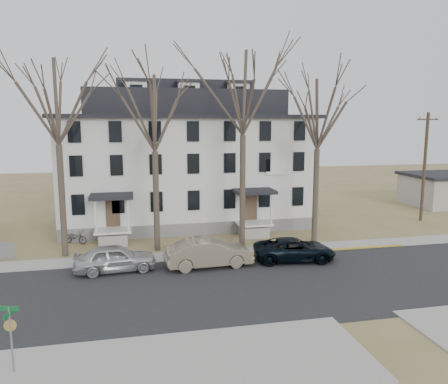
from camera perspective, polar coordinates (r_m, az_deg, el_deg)
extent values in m
plane|color=olive|center=(22.29, 6.29, -13.89)|extent=(120.00, 120.00, 0.00)
cube|color=#27272A|center=(24.06, 4.76, -12.09)|extent=(120.00, 10.00, 0.04)
cube|color=#A09F97|center=(29.53, 1.36, -7.98)|extent=(120.00, 2.00, 0.08)
cube|color=#A09F97|center=(16.92, -16.33, -22.23)|extent=(20.00, 5.00, 0.08)
cube|color=gold|center=(30.24, 11.11, -7.74)|extent=(14.00, 0.25, 0.06)
cube|color=slate|center=(38.59, -5.00, -3.14)|extent=(20.00, 10.00, 1.00)
cube|color=silver|center=(37.89, -5.09, 3.53)|extent=(20.00, 10.00, 8.00)
cube|color=black|center=(37.71, -5.18, 9.74)|extent=(20.80, 10.80, 0.30)
cube|color=black|center=(37.74, -5.21, 11.48)|extent=(16.00, 7.00, 2.00)
cube|color=black|center=(37.82, -5.24, 13.60)|extent=(11.00, 4.50, 0.80)
cube|color=white|center=(32.43, -14.29, -4.86)|extent=(2.60, 2.00, 0.16)
cube|color=white|center=(33.65, 3.91, -4.09)|extent=(2.60, 2.00, 0.16)
cube|color=white|center=(34.38, 6.80, 3.26)|extent=(1.60, 0.08, 1.20)
cube|color=#A09F97|center=(51.66, 27.18, 0.14)|extent=(8.00, 6.00, 3.00)
cylinder|color=#473B31|center=(29.99, -20.37, -1.14)|extent=(0.40, 0.40, 7.28)
cylinder|color=#473B31|center=(29.75, -8.84, -1.25)|extent=(0.40, 0.40, 6.76)
cylinder|color=#473B31|center=(30.58, 2.43, 0.12)|extent=(0.40, 0.40, 7.80)
cylinder|color=#473B31|center=(32.47, 11.86, -0.47)|extent=(0.40, 0.40, 6.76)
cylinder|color=#3D3023|center=(41.99, 24.70, 2.93)|extent=(0.28, 0.28, 9.50)
cube|color=#3D3023|center=(41.80, 25.09, 8.59)|extent=(2.00, 0.12, 0.12)
imported|color=#B5B5B5|center=(26.54, -14.04, -8.44)|extent=(4.85, 2.30, 1.60)
imported|color=#7D735B|center=(26.59, -2.02, -7.99)|extent=(5.36, 2.15, 1.73)
imported|color=black|center=(28.10, 9.18, -7.49)|extent=(5.36, 2.97, 1.42)
imported|color=black|center=(33.22, -18.85, -5.66)|extent=(1.94, 1.46, 0.98)
cylinder|color=gray|center=(17.53, -26.01, -17.07)|extent=(0.07, 0.07, 2.47)
cube|color=#0C5926|center=(17.06, -26.30, -13.48)|extent=(0.71, 0.03, 0.17)
cube|color=#0C5926|center=(17.13, -26.25, -14.09)|extent=(0.03, 0.71, 0.17)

